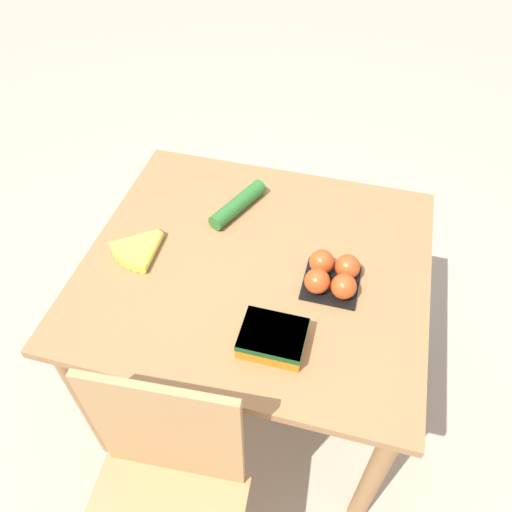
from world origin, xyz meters
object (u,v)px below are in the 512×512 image
chair (163,510)px  carrot_bag (273,337)px  cucumber_near (238,204)px  banana_bunch (142,246)px  tomato_pack (332,275)px

chair → carrot_bag: (-0.19, -0.41, 0.28)m
carrot_bag → cucumber_near: bearing=-64.0°
carrot_bag → chair: bearing=65.4°
cucumber_near → banana_bunch: bearing=46.9°
chair → cucumber_near: size_ratio=3.79×
carrot_bag → tomato_pack: bearing=-115.7°
banana_bunch → carrot_bag: carrot_bag is taller
tomato_pack → cucumber_near: 0.44m
chair → banana_bunch: size_ratio=5.28×
tomato_pack → cucumber_near: tomato_pack is taller
carrot_bag → cucumber_near: carrot_bag is taller
banana_bunch → cucumber_near: cucumber_near is taller
banana_bunch → cucumber_near: bearing=-133.1°
cucumber_near → carrot_bag: bearing=116.0°
chair → carrot_bag: chair is taller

